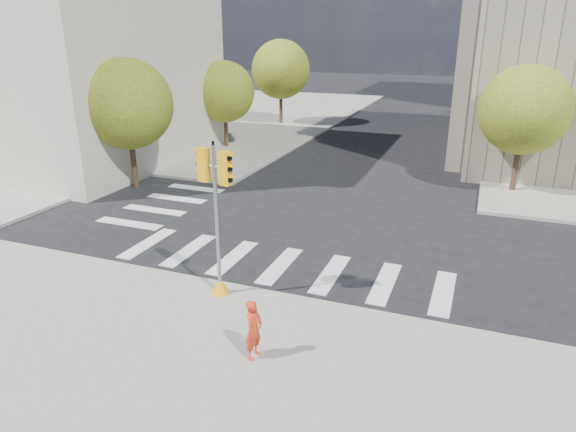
{
  "coord_description": "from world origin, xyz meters",
  "views": [
    {
      "loc": [
        5.9,
        -16.76,
        7.59
      ],
      "look_at": [
        0.44,
        -2.65,
        2.1
      ],
      "focal_mm": 32.0,
      "sensor_mm": 36.0,
      "label": 1
    }
  ],
  "objects_px": {
    "lamp_far": "(522,72)",
    "photographer": "(254,330)",
    "lamp_near": "(533,90)",
    "traffic_signal": "(217,232)",
    "planter_wall": "(36,181)"
  },
  "relations": [
    {
      "from": "photographer",
      "to": "lamp_near",
      "type": "bearing_deg",
      "value": -12.91
    },
    {
      "from": "lamp_far",
      "to": "planter_wall",
      "type": "bearing_deg",
      "value": -131.42
    },
    {
      "from": "traffic_signal",
      "to": "photographer",
      "type": "height_order",
      "value": "traffic_signal"
    },
    {
      "from": "lamp_near",
      "to": "photographer",
      "type": "relative_size",
      "value": 5.35
    },
    {
      "from": "lamp_near",
      "to": "photographer",
      "type": "xyz_separation_m",
      "value": [
        -6.65,
        -21.25,
        -3.67
      ]
    },
    {
      "from": "photographer",
      "to": "planter_wall",
      "type": "xyz_separation_m",
      "value": [
        -16.35,
        9.17,
        -0.51
      ]
    },
    {
      "from": "planter_wall",
      "to": "traffic_signal",
      "type": "bearing_deg",
      "value": -43.54
    },
    {
      "from": "traffic_signal",
      "to": "planter_wall",
      "type": "xyz_separation_m",
      "value": [
        -14.06,
        6.63,
        -1.71
      ]
    },
    {
      "from": "lamp_far",
      "to": "traffic_signal",
      "type": "relative_size",
      "value": 1.75
    },
    {
      "from": "lamp_near",
      "to": "traffic_signal",
      "type": "bearing_deg",
      "value": -115.55
    },
    {
      "from": "lamp_near",
      "to": "photographer",
      "type": "height_order",
      "value": "lamp_near"
    },
    {
      "from": "traffic_signal",
      "to": "planter_wall",
      "type": "distance_m",
      "value": 15.64
    },
    {
      "from": "photographer",
      "to": "lamp_far",
      "type": "bearing_deg",
      "value": -6.21
    },
    {
      "from": "lamp_far",
      "to": "photographer",
      "type": "bearing_deg",
      "value": -100.69
    },
    {
      "from": "photographer",
      "to": "planter_wall",
      "type": "bearing_deg",
      "value": 65.18
    }
  ]
}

